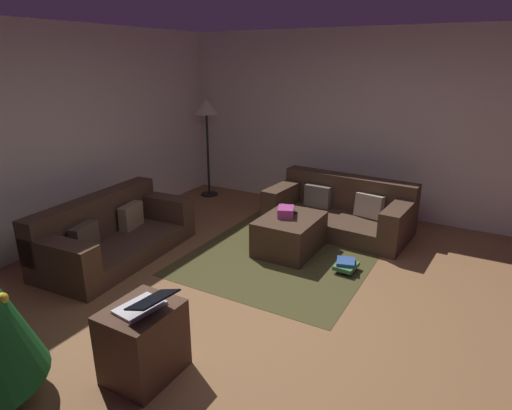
{
  "coord_description": "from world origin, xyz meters",
  "views": [
    {
      "loc": [
        -3.01,
        -1.47,
        2.19
      ],
      "look_at": [
        0.64,
        0.6,
        0.75
      ],
      "focal_mm": 30.08,
      "sensor_mm": 36.0,
      "label": 1
    }
  ],
  "objects_px": {
    "couch_right": "(341,210)",
    "tv_remote": "(292,211)",
    "couch_left": "(111,234)",
    "laptop": "(145,304)",
    "corner_lamp": "(206,114)",
    "gift_box": "(286,212)",
    "book_stack": "(346,265)",
    "ottoman": "(290,234)",
    "side_table": "(143,342)"
  },
  "relations": [
    {
      "from": "gift_box",
      "to": "corner_lamp",
      "type": "distance_m",
      "value": 2.6
    },
    {
      "from": "gift_box",
      "to": "corner_lamp",
      "type": "relative_size",
      "value": 0.15
    },
    {
      "from": "gift_box",
      "to": "laptop",
      "type": "xyz_separation_m",
      "value": [
        -2.48,
        -0.13,
        0.13
      ]
    },
    {
      "from": "couch_left",
      "to": "side_table",
      "type": "bearing_deg",
      "value": 48.83
    },
    {
      "from": "couch_left",
      "to": "tv_remote",
      "type": "relative_size",
      "value": 11.94
    },
    {
      "from": "corner_lamp",
      "to": "couch_right",
      "type": "bearing_deg",
      "value": -98.67
    },
    {
      "from": "couch_left",
      "to": "couch_right",
      "type": "bearing_deg",
      "value": 131.64
    },
    {
      "from": "ottoman",
      "to": "gift_box",
      "type": "distance_m",
      "value": 0.27
    },
    {
      "from": "tv_remote",
      "to": "couch_left",
      "type": "bearing_deg",
      "value": 159.69
    },
    {
      "from": "gift_box",
      "to": "tv_remote",
      "type": "xyz_separation_m",
      "value": [
        0.17,
        -0.01,
        -0.04
      ]
    },
    {
      "from": "side_table",
      "to": "ottoman",
      "type": "bearing_deg",
      "value": 0.06
    },
    {
      "from": "laptop",
      "to": "side_table",
      "type": "bearing_deg",
      "value": 82.82
    },
    {
      "from": "side_table",
      "to": "gift_box",
      "type": "bearing_deg",
      "value": 1.62
    },
    {
      "from": "book_stack",
      "to": "corner_lamp",
      "type": "distance_m",
      "value": 3.51
    },
    {
      "from": "corner_lamp",
      "to": "ottoman",
      "type": "bearing_deg",
      "value": -122.1
    },
    {
      "from": "couch_left",
      "to": "gift_box",
      "type": "bearing_deg",
      "value": 120.28
    },
    {
      "from": "tv_remote",
      "to": "book_stack",
      "type": "xyz_separation_m",
      "value": [
        -0.36,
        -0.82,
        -0.37
      ]
    },
    {
      "from": "couch_right",
      "to": "corner_lamp",
      "type": "relative_size",
      "value": 1.19
    },
    {
      "from": "couch_right",
      "to": "book_stack",
      "type": "relative_size",
      "value": 6.29
    },
    {
      "from": "ottoman",
      "to": "couch_left",
      "type": "bearing_deg",
      "value": 123.09
    },
    {
      "from": "ottoman",
      "to": "laptop",
      "type": "height_order",
      "value": "laptop"
    },
    {
      "from": "couch_right",
      "to": "tv_remote",
      "type": "bearing_deg",
      "value": 69.73
    },
    {
      "from": "couch_left",
      "to": "ottoman",
      "type": "height_order",
      "value": "couch_left"
    },
    {
      "from": "laptop",
      "to": "gift_box",
      "type": "bearing_deg",
      "value": 2.9
    },
    {
      "from": "tv_remote",
      "to": "corner_lamp",
      "type": "height_order",
      "value": "corner_lamp"
    },
    {
      "from": "couch_right",
      "to": "laptop",
      "type": "xyz_separation_m",
      "value": [
        -3.42,
        0.24,
        0.34
      ]
    },
    {
      "from": "ottoman",
      "to": "laptop",
      "type": "distance_m",
      "value": 2.49
    },
    {
      "from": "couch_left",
      "to": "ottoman",
      "type": "xyz_separation_m",
      "value": [
        1.14,
        -1.75,
        -0.05
      ]
    },
    {
      "from": "tv_remote",
      "to": "couch_right",
      "type": "bearing_deg",
      "value": 7.46
    },
    {
      "from": "gift_box",
      "to": "book_stack",
      "type": "distance_m",
      "value": 0.95
    },
    {
      "from": "side_table",
      "to": "book_stack",
      "type": "bearing_deg",
      "value": -18.49
    },
    {
      "from": "side_table",
      "to": "corner_lamp",
      "type": "bearing_deg",
      "value": 29.36
    },
    {
      "from": "laptop",
      "to": "corner_lamp",
      "type": "relative_size",
      "value": 0.25
    },
    {
      "from": "couch_left",
      "to": "couch_right",
      "type": "xyz_separation_m",
      "value": [
        2.1,
        -2.04,
        -0.0
      ]
    },
    {
      "from": "ottoman",
      "to": "gift_box",
      "type": "bearing_deg",
      "value": 76.14
    },
    {
      "from": "couch_right",
      "to": "side_table",
      "type": "height_order",
      "value": "couch_right"
    },
    {
      "from": "gift_box",
      "to": "laptop",
      "type": "height_order",
      "value": "laptop"
    },
    {
      "from": "laptop",
      "to": "corner_lamp",
      "type": "distance_m",
      "value": 4.44
    },
    {
      "from": "side_table",
      "to": "couch_left",
      "type": "bearing_deg",
      "value": 53.06
    },
    {
      "from": "couch_right",
      "to": "tv_remote",
      "type": "relative_size",
      "value": 11.85
    },
    {
      "from": "couch_right",
      "to": "book_stack",
      "type": "xyz_separation_m",
      "value": [
        -1.14,
        -0.47,
        -0.2
      ]
    },
    {
      "from": "laptop",
      "to": "corner_lamp",
      "type": "bearing_deg",
      "value": 29.95
    },
    {
      "from": "ottoman",
      "to": "gift_box",
      "type": "relative_size",
      "value": 3.51
    },
    {
      "from": "couch_left",
      "to": "corner_lamp",
      "type": "distance_m",
      "value": 2.73
    },
    {
      "from": "couch_right",
      "to": "tv_remote",
      "type": "xyz_separation_m",
      "value": [
        -0.78,
        0.35,
        0.17
      ]
    },
    {
      "from": "gift_box",
      "to": "book_stack",
      "type": "relative_size",
      "value": 0.79
    },
    {
      "from": "ottoman",
      "to": "gift_box",
      "type": "xyz_separation_m",
      "value": [
        0.02,
        0.07,
        0.26
      ]
    },
    {
      "from": "couch_left",
      "to": "gift_box",
      "type": "xyz_separation_m",
      "value": [
        1.15,
        -1.68,
        0.21
      ]
    },
    {
      "from": "ottoman",
      "to": "tv_remote",
      "type": "relative_size",
      "value": 5.23
    },
    {
      "from": "couch_right",
      "to": "gift_box",
      "type": "distance_m",
      "value": 1.04
    }
  ]
}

